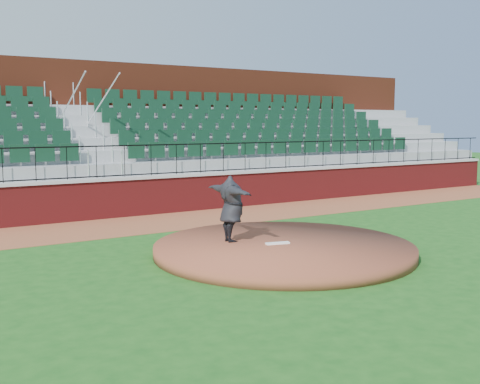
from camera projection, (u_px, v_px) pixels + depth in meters
ground at (275, 254)px, 13.34m from camera, size 90.00×90.00×0.00m
warning_track at (173, 221)px, 17.88m from camera, size 34.00×3.20×0.01m
field_wall at (152, 196)px, 19.15m from camera, size 34.00×0.35×1.20m
wall_cap at (151, 177)px, 19.07m from camera, size 34.00×0.45×0.10m
wall_railing at (151, 160)px, 19.01m from camera, size 34.00×0.05×1.00m
seating_stands at (121, 143)px, 21.24m from camera, size 34.00×5.10×4.60m
concourse_wall at (96, 130)px, 23.53m from camera, size 34.00×0.50×5.50m
pitchers_mound at (284, 249)px, 13.34m from camera, size 5.99×5.99×0.25m
pitching_rubber at (278, 243)px, 13.27m from camera, size 0.58×0.27×0.04m
pitcher at (231, 209)px, 13.45m from camera, size 0.61×1.94×1.56m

